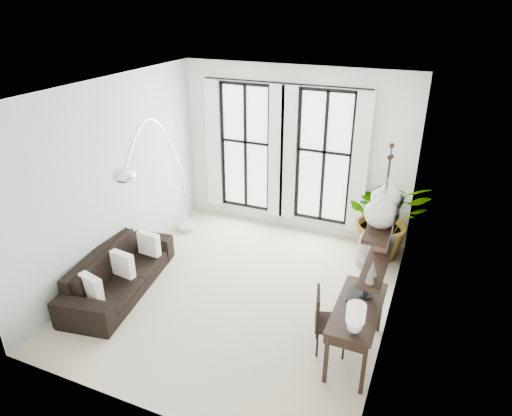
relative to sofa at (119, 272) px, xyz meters
The scene contains 16 objects.
floor 1.96m from the sofa, 21.05° to the left, with size 5.00×5.00×0.00m, color #B8AA92.
ceiling 3.45m from the sofa, 21.05° to the left, with size 5.00×5.00×0.00m, color white.
wall_left 1.51m from the sofa, 123.01° to the left, with size 5.00×5.00×0.00m, color #A9BDB4.
wall_right 4.30m from the sofa, ahead, with size 5.00×5.00×0.00m, color white.
wall_back 3.88m from the sofa, 60.59° to the left, with size 4.50×4.50×0.00m, color white.
windows 3.72m from the sofa, 62.86° to the left, with size 3.26×0.13×2.65m.
wall_shelves 4.15m from the sofa, ahead, with size 0.25×1.30×0.60m.
sofa is the anchor object (origin of this frame).
throw_pillows 0.19m from the sofa, ahead, with size 0.40×1.52×0.40m.
plant 4.60m from the sofa, 36.65° to the left, with size 1.37×1.19×1.53m, color #2D7228.
desk 3.77m from the sofa, ahead, with size 0.56×1.31×1.17m.
desk_chair 3.36m from the sofa, ahead, with size 0.52×0.52×0.89m.
arc_lamp 2.03m from the sofa, 84.81° to the left, with size 0.77×2.52×2.59m.
buddha 4.25m from the sofa, 32.93° to the left, with size 0.52×0.52×0.93m.
vase_a 4.37m from the sofa, ahead, with size 0.37×0.37×0.38m, color white.
vase_b 4.36m from the sofa, ahead, with size 0.37×0.37×0.38m, color white.
Camera 1 is at (2.58, -5.46, 4.31)m, focal length 32.00 mm.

